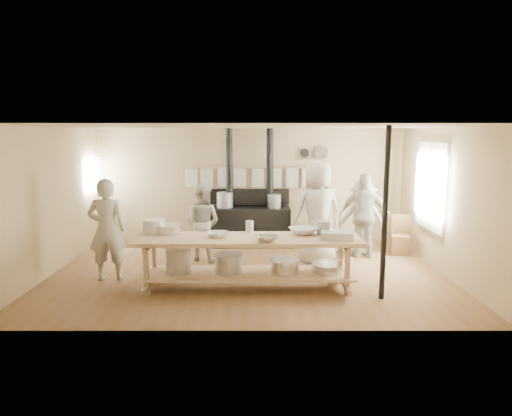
% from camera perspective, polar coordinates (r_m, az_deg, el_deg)
% --- Properties ---
extents(ground, '(7.00, 7.00, 0.00)m').
position_cam_1_polar(ground, '(8.35, -0.99, -8.00)').
color(ground, brown).
rests_on(ground, ground).
extents(room_shell, '(7.00, 7.00, 7.00)m').
position_cam_1_polar(room_shell, '(8.02, -1.02, 3.14)').
color(room_shell, tan).
rests_on(room_shell, ground).
extents(window_right, '(0.09, 1.50, 1.65)m').
position_cam_1_polar(window_right, '(9.25, 21.10, 2.57)').
color(window_right, beige).
rests_on(window_right, ground).
extents(left_opening, '(0.00, 0.90, 0.90)m').
position_cam_1_polar(left_opening, '(10.64, -19.79, 3.97)').
color(left_opening, white).
rests_on(left_opening, ground).
extents(stove, '(1.90, 0.75, 2.60)m').
position_cam_1_polar(stove, '(10.28, -0.84, -1.72)').
color(stove, black).
rests_on(stove, ground).
extents(towel_rail, '(3.00, 0.04, 0.47)m').
position_cam_1_polar(towel_rail, '(10.42, -0.79, 4.15)').
color(towel_rail, tan).
rests_on(towel_rail, ground).
extents(back_wall_shelf, '(0.63, 0.14, 0.32)m').
position_cam_1_polar(back_wall_shelf, '(10.50, 7.27, 6.59)').
color(back_wall_shelf, tan).
rests_on(back_wall_shelf, ground).
extents(prep_table, '(3.60, 0.90, 0.85)m').
position_cam_1_polar(prep_table, '(7.34, -1.19, -6.20)').
color(prep_table, tan).
rests_on(prep_table, ground).
extents(support_post, '(0.08, 0.08, 2.60)m').
position_cam_1_polar(support_post, '(6.99, 15.83, -0.78)').
color(support_post, black).
rests_on(support_post, ground).
extents(cook_far_left, '(0.66, 0.46, 1.75)m').
position_cam_1_polar(cook_far_left, '(8.12, -18.12, -2.59)').
color(cook_far_left, beige).
rests_on(cook_far_left, ground).
extents(cook_left, '(0.91, 0.83, 1.52)m').
position_cam_1_polar(cook_left, '(9.03, -6.68, -1.79)').
color(cook_left, beige).
rests_on(cook_left, ground).
extents(cook_center, '(1.10, 0.87, 1.98)m').
position_cam_1_polar(cook_center, '(8.84, 7.70, -0.52)').
color(cook_center, beige).
rests_on(cook_center, ground).
extents(cook_right, '(1.06, 0.59, 1.71)m').
position_cam_1_polar(cook_right, '(9.41, 13.44, -0.93)').
color(cook_right, beige).
rests_on(cook_right, ground).
extents(cook_by_window, '(1.15, 1.01, 1.55)m').
position_cam_1_polar(cook_by_window, '(9.66, 13.13, -1.15)').
color(cook_by_window, beige).
rests_on(cook_by_window, ground).
extents(chair, '(0.45, 0.45, 0.81)m').
position_cam_1_polar(chair, '(9.98, 17.61, -4.16)').
color(chair, brown).
rests_on(chair, ground).
extents(bowl_white_a, '(0.35, 0.35, 0.08)m').
position_cam_1_polar(bowl_white_a, '(7.29, -4.82, -3.33)').
color(bowl_white_a, silver).
rests_on(bowl_white_a, prep_table).
extents(bowl_steel_a, '(0.48, 0.48, 0.11)m').
position_cam_1_polar(bowl_steel_a, '(7.76, -12.62, -2.68)').
color(bowl_steel_a, silver).
rests_on(bowl_steel_a, prep_table).
extents(bowl_white_b, '(0.57, 0.57, 0.11)m').
position_cam_1_polar(bowl_white_b, '(7.53, 5.91, -2.85)').
color(bowl_white_b, silver).
rests_on(bowl_white_b, prep_table).
extents(bowl_steel_b, '(0.47, 0.47, 0.10)m').
position_cam_1_polar(bowl_steel_b, '(6.93, 1.33, -3.88)').
color(bowl_steel_b, silver).
rests_on(bowl_steel_b, prep_table).
extents(roasting_pan, '(0.55, 0.42, 0.11)m').
position_cam_1_polar(roasting_pan, '(7.28, 10.12, -3.36)').
color(roasting_pan, '#B2B2B7').
rests_on(roasting_pan, prep_table).
extents(mixing_bowl_large, '(0.50, 0.50, 0.14)m').
position_cam_1_polar(mixing_bowl_large, '(7.71, -11.01, -2.56)').
color(mixing_bowl_large, silver).
rests_on(mixing_bowl_large, prep_table).
extents(bucket_galv, '(0.29, 0.29, 0.22)m').
position_cam_1_polar(bucket_galv, '(7.54, 8.53, -2.44)').
color(bucket_galv, gray).
rests_on(bucket_galv, prep_table).
extents(deep_bowl_enamel, '(0.46, 0.46, 0.22)m').
position_cam_1_polar(deep_bowl_enamel, '(7.75, -12.63, -2.26)').
color(deep_bowl_enamel, silver).
rests_on(deep_bowl_enamel, prep_table).
extents(pitcher, '(0.15, 0.15, 0.20)m').
position_cam_1_polar(pitcher, '(7.56, -0.81, -2.38)').
color(pitcher, silver).
rests_on(pitcher, prep_table).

